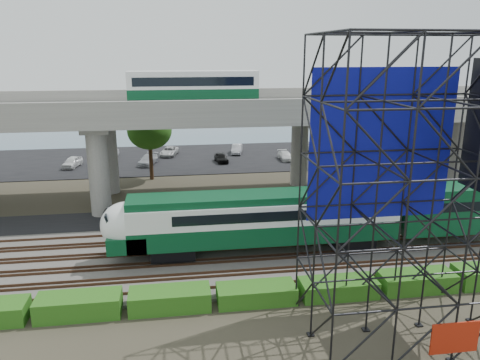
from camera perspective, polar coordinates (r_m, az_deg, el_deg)
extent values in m
plane|color=#474233|center=(32.01, -1.20, -10.90)|extent=(140.00, 140.00, 0.00)
cube|color=slate|center=(33.75, -1.64, -9.25)|extent=(90.00, 12.00, 0.20)
cube|color=black|center=(41.60, -3.02, -4.44)|extent=(90.00, 5.00, 0.08)
cube|color=black|center=(64.13, -5.01, 2.70)|extent=(90.00, 18.00, 0.08)
cube|color=#486477|center=(85.70, -5.92, 5.92)|extent=(140.00, 40.00, 0.03)
cube|color=#472D1E|center=(29.48, -0.53, -12.75)|extent=(90.00, 0.08, 0.16)
cube|color=#472D1E|center=(30.75, -0.90, -11.49)|extent=(90.00, 0.08, 0.16)
cube|color=#472D1E|center=(31.24, -1.04, -11.02)|extent=(90.00, 0.08, 0.16)
cube|color=#472D1E|center=(32.53, -1.37, -9.90)|extent=(90.00, 0.08, 0.16)
cube|color=#472D1E|center=(33.03, -1.49, -9.49)|extent=(90.00, 0.08, 0.16)
cube|color=#472D1E|center=(34.33, -1.78, -8.48)|extent=(90.00, 0.08, 0.16)
cube|color=#472D1E|center=(34.84, -1.89, -8.10)|extent=(90.00, 0.08, 0.16)
cube|color=#472D1E|center=(36.16, -2.15, -7.20)|extent=(90.00, 0.08, 0.16)
cube|color=#472D1E|center=(36.67, -2.25, -6.86)|extent=(90.00, 0.08, 0.16)
cube|color=#472D1E|center=(38.00, -2.48, -6.04)|extent=(90.00, 0.08, 0.16)
cube|color=black|center=(33.28, -8.16, -8.45)|extent=(3.00, 2.20, 0.90)
cube|color=black|center=(35.63, 13.39, -7.06)|extent=(3.00, 2.20, 0.90)
cube|color=#094021|center=(33.42, 3.03, -6.06)|extent=(19.00, 3.00, 1.40)
cube|color=white|center=(32.91, 3.07, -3.71)|extent=(19.00, 3.00, 1.50)
cube|color=#094021|center=(32.59, 3.09, -2.05)|extent=(19.00, 2.60, 0.50)
cube|color=black|center=(33.10, 4.77, -3.54)|extent=(15.00, 3.06, 0.70)
ellipsoid|color=white|center=(32.67, -13.59, -5.32)|extent=(3.60, 3.00, 3.20)
cube|color=#094021|center=(33.05, -13.47, -7.02)|extent=(2.60, 3.00, 1.10)
cube|color=black|center=(32.62, -15.57, -4.56)|extent=(0.48, 2.00, 1.09)
cube|color=#094021|center=(38.26, 24.12, -3.02)|extent=(8.00, 3.00, 3.40)
cube|color=#9E9B93|center=(44.93, -3.85, 8.30)|extent=(80.00, 12.00, 1.20)
cube|color=#9E9B93|center=(39.10, -3.19, 8.92)|extent=(80.00, 0.50, 1.10)
cube|color=#9E9B93|center=(50.51, -4.41, 10.40)|extent=(80.00, 0.50, 1.10)
cylinder|color=#9E9B93|center=(42.70, -16.84, 0.98)|extent=(1.80, 1.80, 8.00)
cylinder|color=#9E9B93|center=(49.45, -15.73, 3.01)|extent=(1.80, 1.80, 8.00)
cube|color=#9E9B93|center=(45.38, -16.60, 6.61)|extent=(2.40, 9.00, 0.60)
cylinder|color=#9E9B93|center=(44.31, 9.65, 1.96)|extent=(1.80, 1.80, 8.00)
cylinder|color=#9E9B93|center=(50.85, 7.25, 3.80)|extent=(1.80, 1.80, 8.00)
cube|color=#9E9B93|center=(46.90, 8.55, 7.36)|extent=(2.40, 9.00, 0.60)
cylinder|color=#9E9B93|center=(58.27, 24.62, 4.01)|extent=(1.80, 1.80, 8.00)
cube|color=#9E9B93|center=(54.86, 27.00, 7.02)|extent=(2.40, 9.00, 0.60)
cube|color=black|center=(44.73, -5.66, 9.45)|extent=(12.00, 2.50, 0.70)
cube|color=#094021|center=(44.66, -5.69, 10.47)|extent=(12.00, 2.50, 0.90)
cube|color=white|center=(44.57, -5.73, 11.88)|extent=(12.00, 2.50, 1.30)
cube|color=black|center=(44.57, -5.73, 11.94)|extent=(11.00, 2.56, 0.80)
cube|color=white|center=(44.53, -5.76, 12.91)|extent=(12.00, 2.40, 0.30)
cube|color=#0C1087|center=(26.49, 16.89, 4.09)|extent=(8.10, 0.08, 8.25)
cube|color=#A8200C|center=(25.13, 24.71, -17.07)|extent=(2.40, 0.08, 1.60)
cube|color=black|center=(27.30, 18.08, -16.69)|extent=(9.36, 6.36, 0.08)
cube|color=#245713|center=(28.28, -19.04, -14.27)|extent=(4.60, 1.80, 1.20)
cube|color=#245713|center=(27.75, -8.54, -14.18)|extent=(4.60, 1.80, 1.15)
cube|color=#245713|center=(28.14, 2.00, -13.69)|extent=(4.60, 1.80, 1.03)
cube|color=#245713|center=(29.36, 11.89, -12.74)|extent=(4.60, 1.80, 1.01)
cube|color=#245713|center=(31.32, 20.70, -11.47)|extent=(4.60, 1.80, 1.12)
cylinder|color=#382314|center=(46.07, 14.30, 0.16)|extent=(0.44, 0.44, 4.80)
ellipsoid|color=#245713|center=(45.36, 14.57, 4.06)|extent=(4.94, 4.94, 4.18)
cylinder|color=#382314|center=(53.82, -10.81, 2.56)|extent=(0.44, 0.44, 4.80)
ellipsoid|color=#245713|center=(53.20, -10.98, 5.92)|extent=(4.94, 4.94, 4.18)
imported|color=black|center=(41.60, -12.87, -3.79)|extent=(5.14, 2.96, 1.35)
imported|color=white|center=(62.24, -19.78, 2.08)|extent=(2.30, 4.04, 1.30)
imported|color=#B8BAC0|center=(66.37, -15.30, 3.17)|extent=(1.46, 3.43, 1.10)
imported|color=#A2A3A9|center=(61.05, -11.13, 2.44)|extent=(2.77, 4.60, 1.25)
imported|color=silver|center=(65.86, -8.62, 3.48)|extent=(2.88, 4.57, 1.18)
imported|color=black|center=(61.29, -2.30, 2.75)|extent=(1.79, 3.63, 1.19)
imported|color=#A5A6AC|center=(66.46, -0.38, 3.81)|extent=(2.12, 4.02, 1.26)
imported|color=silver|center=(62.76, 5.55, 2.96)|extent=(1.64, 3.83, 1.10)
imported|color=#9A9CA1|center=(68.91, 8.98, 4.00)|extent=(2.65, 4.46, 1.16)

